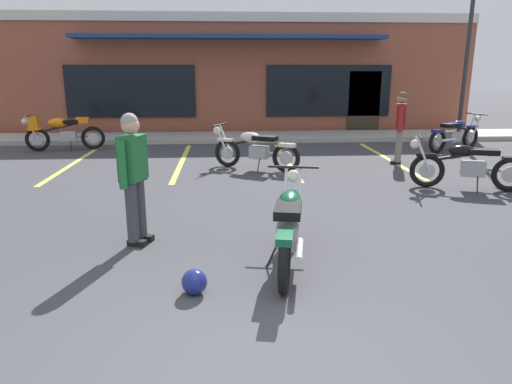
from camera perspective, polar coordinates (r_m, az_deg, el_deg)
name	(u,v)px	position (r m, az deg, el deg)	size (l,w,h in m)	color
ground_plane	(241,220)	(7.02, -1.84, -3.43)	(80.00, 80.00, 0.00)	#3D3D42
sidewalk_kerb	(232,137)	(15.07, -2.92, 6.69)	(22.00, 1.80, 0.14)	#A8A59E
brick_storefront_building	(230,74)	(18.89, -3.19, 14.16)	(16.59, 6.49, 3.96)	brown
painted_stall_lines	(234,161)	(11.53, -2.63, 3.84)	(7.79, 4.80, 0.01)	#DBCC4C
motorcycle_foreground_classic	(289,225)	(5.37, 4.03, -4.06)	(0.77, 2.09, 0.98)	black
motorcycle_red_sportbike	(255,149)	(10.43, -0.12, 5.25)	(1.91, 1.28, 0.98)	black
motorcycle_black_cruiser	(467,165)	(9.53, 24.30, 3.01)	(2.05, 0.93, 0.98)	black
motorcycle_silver_naked	(455,134)	(13.92, 23.08, 6.49)	(1.91, 1.28, 0.98)	black
motorcycle_blue_standard	(60,131)	(13.96, -22.68, 6.82)	(2.10, 0.76, 0.98)	black
person_in_black_shirt	(400,123)	(11.53, 17.13, 7.97)	(0.37, 0.60, 1.68)	black
person_in_shorts_foreground	(133,171)	(6.04, -14.68, 2.44)	(0.36, 0.60, 1.68)	black
helmet_on_pavement	(194,282)	(4.81, -7.50, -10.77)	(0.26, 0.26, 0.26)	navy
parking_lot_lamp_post	(472,25)	(15.48, 24.79, 17.94)	(0.24, 0.76, 5.27)	#2D2D33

